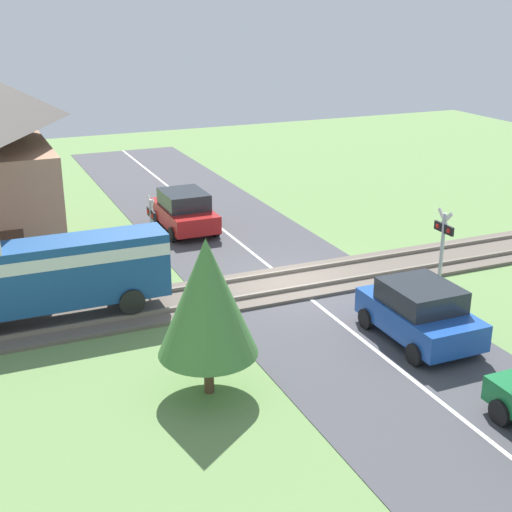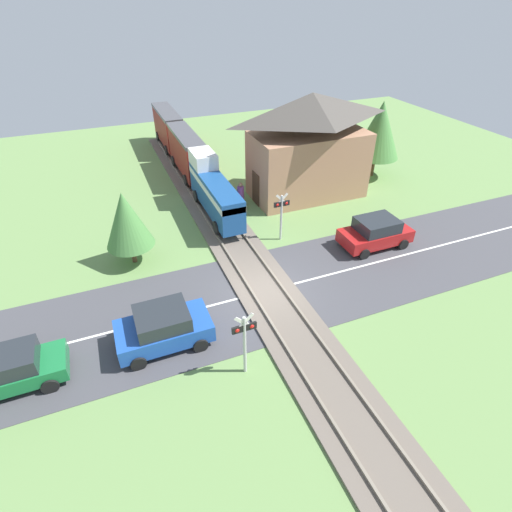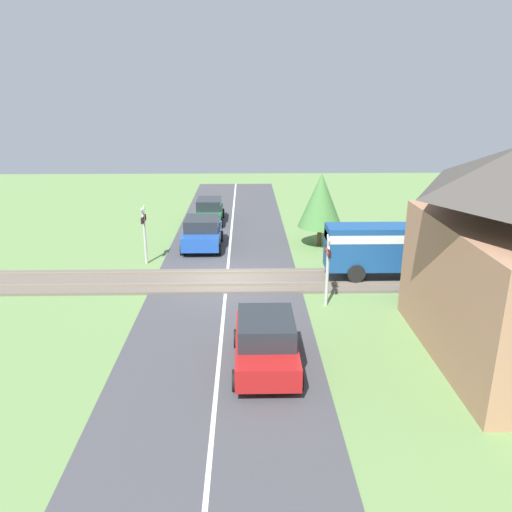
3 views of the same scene
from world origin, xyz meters
name	(u,v)px [view 2 (image 2 of 3)]	position (x,y,z in m)	size (l,w,h in m)	color
ground_plane	(266,291)	(0.00, 0.00, 0.00)	(60.00, 60.00, 0.00)	#66894C
road_surface	(266,291)	(0.00, 0.00, 0.01)	(48.00, 6.40, 0.02)	#424247
track_bed	(266,290)	(0.00, 0.00, 0.07)	(2.80, 48.00, 0.24)	#665B51
train	(187,153)	(0.00, 14.40, 1.88)	(1.58, 19.85, 3.18)	navy
car_near_crossing	(164,327)	(-5.02, -1.44, 0.85)	(3.66, 2.07, 1.65)	#1E4CA8
car_far_side	(376,232)	(7.04, 1.44, 0.84)	(3.84, 1.99, 1.64)	#A81919
car_behind_queue	(9,370)	(-10.46, -1.44, 0.78)	(3.75, 1.79, 1.51)	#197038
crossing_signal_west_approach	(244,336)	(-2.57, -3.97, 1.82)	(0.90, 0.18, 2.82)	#B7B7B7
crossing_signal_east_approach	(281,210)	(2.57, 3.97, 1.82)	(0.90, 0.18, 2.82)	#B7B7B7
station_building	(309,148)	(6.62, 8.60, 3.24)	(7.89, 4.14, 6.62)	#AD7A5B
pedestrian_by_station	(241,196)	(1.86, 8.46, 0.78)	(0.42, 0.42, 1.71)	#7F3D84
tree_by_station	(379,130)	(12.78, 9.61, 3.43)	(3.25, 3.25, 5.39)	brown
tree_roadside_hedge	(126,220)	(-5.37, 4.84, 2.48)	(2.38, 2.38, 3.92)	brown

